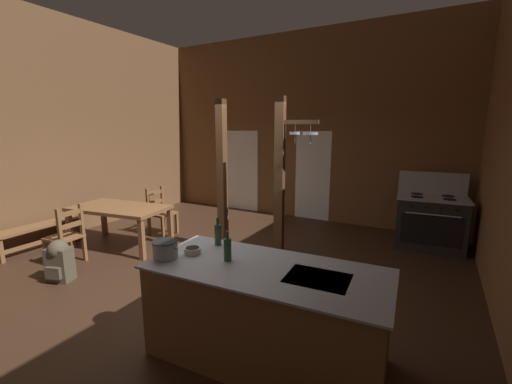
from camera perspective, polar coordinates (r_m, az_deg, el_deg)
name	(u,v)px	position (r m, az deg, el deg)	size (l,w,h in m)	color
ground_plane	(202,279)	(5.02, -9.44, -14.65)	(7.91, 8.22, 0.10)	#382316
wall_back	(301,128)	(7.84, 7.76, 11.01)	(7.91, 0.14, 4.24)	brown
wall_left	(43,128)	(7.38, -33.04, 9.35)	(0.14, 8.22, 4.24)	brown
glazed_door_back_left	(241,171)	(8.56, -2.67, 3.74)	(1.00, 0.01, 2.05)	white
glazed_panel_back_right	(312,176)	(7.72, 9.80, 2.79)	(0.84, 0.01, 2.05)	white
kitchen_island	(265,313)	(3.20, 1.63, -20.38)	(2.21, 1.09, 0.90)	brown
stove_range	(430,221)	(6.64, 28.02, -4.50)	(1.20, 0.89, 1.32)	#252525
support_post_with_pot_rack	(282,175)	(5.15, 4.51, 2.92)	(0.67, 0.26, 2.59)	brown
support_post_center	(222,176)	(5.71, -5.91, 2.76)	(0.14, 0.14, 2.59)	brown
dining_table	(119,211)	(6.36, -22.67, -3.11)	(1.81, 1.14, 0.74)	brown
ladderback_chair_near_window	(66,236)	(5.96, -30.13, -6.70)	(0.48, 0.48, 0.95)	brown
ladderback_chair_by_post	(161,212)	(6.88, -16.26, -3.38)	(0.45, 0.45, 0.95)	brown
bench_along_left_wall	(38,232)	(6.98, -33.65, -5.88)	(0.39, 1.42, 0.44)	brown
backpack	(59,259)	(5.42, -31.06, -10.01)	(0.37, 0.36, 0.60)	#4C4233
stockpot_on_counter	(165,249)	(3.29, -15.52, -9.58)	(0.32, 0.25, 0.17)	#A8AAB2
mixing_bowl_on_counter	(193,250)	(3.35, -10.98, -9.95)	(0.17, 0.17, 0.06)	silver
bottle_tall_on_counter	(228,249)	(3.11, -4.98, -9.81)	(0.07, 0.07, 0.29)	#2D5638
bottle_short_on_counter	(218,234)	(3.52, -6.66, -7.28)	(0.07, 0.07, 0.29)	#2D5638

